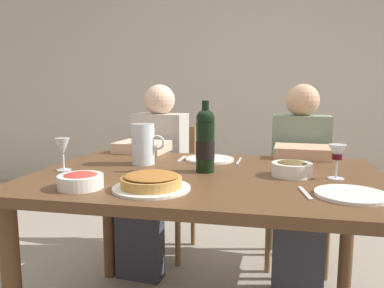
# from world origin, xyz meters

# --- Properties ---
(back_wall) EXTENTS (8.00, 0.10, 2.80)m
(back_wall) POSITION_xyz_m (0.00, 2.50, 1.40)
(back_wall) COLOR beige
(back_wall) RESTS_ON ground
(dining_table) EXTENTS (1.50, 1.00, 0.76)m
(dining_table) POSITION_xyz_m (0.00, 0.00, 0.67)
(dining_table) COLOR brown
(dining_table) RESTS_ON ground
(wine_bottle) EXTENTS (0.08, 0.08, 0.31)m
(wine_bottle) POSITION_xyz_m (-0.02, 0.03, 0.90)
(wine_bottle) COLOR black
(wine_bottle) RESTS_ON dining_table
(water_pitcher) EXTENTS (0.17, 0.11, 0.20)m
(water_pitcher) POSITION_xyz_m (-0.34, 0.14, 0.85)
(water_pitcher) COLOR silver
(water_pitcher) RESTS_ON dining_table
(baked_tart) EXTENTS (0.28, 0.28, 0.06)m
(baked_tart) POSITION_xyz_m (-0.16, -0.30, 0.79)
(baked_tart) COLOR white
(baked_tart) RESTS_ON dining_table
(salad_bowl) EXTENTS (0.16, 0.16, 0.06)m
(salad_bowl) POSITION_xyz_m (-0.42, -0.34, 0.79)
(salad_bowl) COLOR white
(salad_bowl) RESTS_ON dining_table
(olive_bowl) EXTENTS (0.17, 0.17, 0.07)m
(olive_bowl) POSITION_xyz_m (0.35, 0.02, 0.79)
(olive_bowl) COLOR white
(olive_bowl) RESTS_ON dining_table
(wine_glass_left_diner) EXTENTS (0.07, 0.07, 0.15)m
(wine_glass_left_diner) POSITION_xyz_m (-0.65, -0.07, 0.86)
(wine_glass_left_diner) COLOR silver
(wine_glass_left_diner) RESTS_ON dining_table
(wine_glass_right_diner) EXTENTS (0.07, 0.07, 0.14)m
(wine_glass_right_diner) POSITION_xyz_m (0.52, 0.01, 0.86)
(wine_glass_right_diner) COLOR silver
(wine_glass_right_diner) RESTS_ON dining_table
(wine_glass_centre) EXTENTS (0.07, 0.07, 0.14)m
(wine_glass_centre) POSITION_xyz_m (-0.40, 0.42, 0.86)
(wine_glass_centre) COLOR silver
(wine_glass_centre) RESTS_ON dining_table
(dinner_plate_left_setting) EXTENTS (0.25, 0.25, 0.01)m
(dinner_plate_left_setting) POSITION_xyz_m (-0.04, 0.31, 0.77)
(dinner_plate_left_setting) COLOR white
(dinner_plate_left_setting) RESTS_ON dining_table
(dinner_plate_right_setting) EXTENTS (0.24, 0.24, 0.01)m
(dinner_plate_right_setting) POSITION_xyz_m (0.53, -0.25, 0.77)
(dinner_plate_right_setting) COLOR white
(dinner_plate_right_setting) RESTS_ON dining_table
(fork_left_setting) EXTENTS (0.01, 0.16, 0.00)m
(fork_left_setting) POSITION_xyz_m (-0.19, 0.31, 0.76)
(fork_left_setting) COLOR silver
(fork_left_setting) RESTS_ON dining_table
(knife_left_setting) EXTENTS (0.02, 0.18, 0.00)m
(knife_left_setting) POSITION_xyz_m (0.11, 0.31, 0.76)
(knife_left_setting) COLOR silver
(knife_left_setting) RESTS_ON dining_table
(spoon_right_setting) EXTENTS (0.04, 0.16, 0.00)m
(spoon_right_setting) POSITION_xyz_m (0.38, -0.25, 0.76)
(spoon_right_setting) COLOR silver
(spoon_right_setting) RESTS_ON dining_table
(chair_left) EXTENTS (0.43, 0.43, 0.87)m
(chair_left) POSITION_xyz_m (-0.44, 0.89, 0.50)
(chair_left) COLOR olive
(chair_left) RESTS_ON ground
(diner_left) EXTENTS (0.36, 0.53, 1.16)m
(diner_left) POSITION_xyz_m (-0.46, 0.66, 0.62)
(diner_left) COLOR #B7B2A8
(diner_left) RESTS_ON ground
(chair_right) EXTENTS (0.42, 0.42, 0.87)m
(chair_right) POSITION_xyz_m (0.45, 0.90, 0.50)
(chair_right) COLOR olive
(chair_right) RESTS_ON ground
(diner_right) EXTENTS (0.35, 0.52, 1.16)m
(diner_right) POSITION_xyz_m (0.44, 0.66, 0.62)
(diner_right) COLOR gray
(diner_right) RESTS_ON ground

